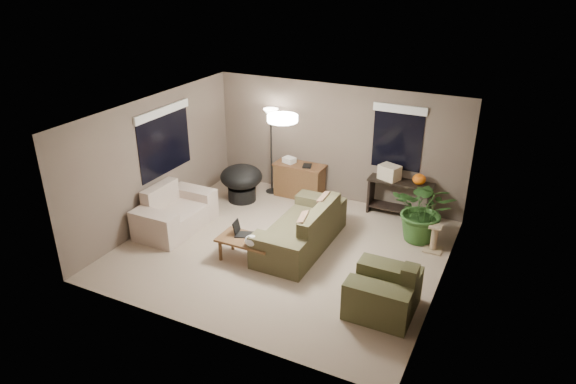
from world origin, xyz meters
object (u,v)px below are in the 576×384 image
at_px(armchair, 384,293).
at_px(houseplant, 424,217).
at_px(cat_scratching_post, 434,240).
at_px(floor_lamp, 271,123).
at_px(loveseat, 174,214).
at_px(main_sofa, 303,232).
at_px(console_table, 400,196).
at_px(desk, 299,180).
at_px(coffee_table, 247,242).
at_px(papasan_chair, 241,180).

xyz_separation_m(armchair, houseplant, (0.04, 2.35, 0.19)).
bearing_deg(cat_scratching_post, floor_lamp, 165.36).
bearing_deg(cat_scratching_post, loveseat, -163.91).
bearing_deg(main_sofa, console_table, 58.46).
xyz_separation_m(desk, console_table, (2.21, 0.06, 0.06)).
distance_m(console_table, houseplant, 1.06).
distance_m(desk, console_table, 2.21).
bearing_deg(cat_scratching_post, desk, 161.59).
bearing_deg(armchair, houseplant, 89.13).
bearing_deg(armchair, main_sofa, 147.69).
height_order(loveseat, coffee_table, loveseat).
bearing_deg(console_table, desk, -178.44).
relative_size(console_table, floor_lamp, 0.68).
height_order(desk, houseplant, houseplant).
bearing_deg(loveseat, desk, 57.17).
distance_m(main_sofa, floor_lamp, 2.82).
bearing_deg(loveseat, armchair, -9.28).
height_order(loveseat, desk, loveseat).
relative_size(main_sofa, papasan_chair, 1.97).
bearing_deg(floor_lamp, coffee_table, -70.60).
relative_size(coffee_table, desk, 0.91).
relative_size(coffee_table, papasan_chair, 0.89).
distance_m(papasan_chair, floor_lamp, 1.37).
bearing_deg(armchair, loveseat, 170.72).
bearing_deg(console_table, coffee_table, -123.52).
bearing_deg(console_table, houseplant, -51.18).
bearing_deg(houseplant, loveseat, -159.64).
distance_m(houseplant, cat_scratching_post, 0.48).
bearing_deg(papasan_chair, loveseat, -107.30).
distance_m(coffee_table, houseplant, 3.27).
distance_m(coffee_table, cat_scratching_post, 3.34).
xyz_separation_m(loveseat, coffee_table, (1.86, -0.40, 0.06)).
bearing_deg(armchair, coffee_table, 172.93).
bearing_deg(desk, cat_scratching_post, -18.41).
xyz_separation_m(console_table, cat_scratching_post, (0.94, -1.11, -0.22)).
bearing_deg(loveseat, floor_lamp, 69.23).
relative_size(armchair, desk, 0.91).
bearing_deg(floor_lamp, loveseat, -110.77).
height_order(coffee_table, console_table, console_table).
distance_m(main_sofa, papasan_chair, 2.35).
relative_size(main_sofa, loveseat, 1.37).
relative_size(papasan_chair, houseplant, 0.90).
height_order(armchair, coffee_table, armchair).
bearing_deg(houseplant, cat_scratching_post, -45.88).
xyz_separation_m(coffee_table, cat_scratching_post, (2.83, 1.76, -0.14)).
xyz_separation_m(loveseat, desk, (1.55, 2.40, 0.08)).
height_order(papasan_chair, houseplant, houseplant).
xyz_separation_m(main_sofa, coffee_table, (-0.67, -0.86, 0.06)).
bearing_deg(cat_scratching_post, coffee_table, -148.22).
bearing_deg(coffee_table, armchair, -7.07).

